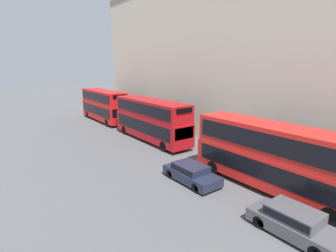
# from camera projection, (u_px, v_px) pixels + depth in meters

# --- Properties ---
(bus_leading) EXTENTS (2.59, 11.27, 4.28)m
(bus_leading) POSITION_uv_depth(u_px,v_px,m) (274.00, 155.00, 16.52)
(bus_leading) COLOR red
(bus_leading) RESTS_ON ground
(bus_second_in_queue) EXTENTS (2.59, 11.07, 4.35)m
(bus_second_in_queue) POSITION_uv_depth(u_px,v_px,m) (151.00, 118.00, 27.71)
(bus_second_in_queue) COLOR #A80F14
(bus_second_in_queue) RESTS_ON ground
(bus_third_in_queue) EXTENTS (2.59, 10.42, 4.39)m
(bus_third_in_queue) POSITION_uv_depth(u_px,v_px,m) (104.00, 104.00, 37.43)
(bus_third_in_queue) COLOR red
(bus_third_in_queue) RESTS_ON ground
(car_dark_sedan) EXTENTS (1.81, 4.25, 1.37)m
(car_dark_sedan) POSITION_uv_depth(u_px,v_px,m) (294.00, 222.00, 12.31)
(car_dark_sedan) COLOR #47474C
(car_dark_sedan) RESTS_ON ground
(car_hatchback) EXTENTS (1.86, 4.25, 1.25)m
(car_hatchback) POSITION_uv_depth(u_px,v_px,m) (191.00, 173.00, 18.05)
(car_hatchback) COLOR #1E2338
(car_hatchback) RESTS_ON ground
(pedestrian) EXTENTS (0.36, 0.36, 1.75)m
(pedestrian) POSITION_uv_depth(u_px,v_px,m) (131.00, 117.00, 36.53)
(pedestrian) COLOR #26262D
(pedestrian) RESTS_ON ground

